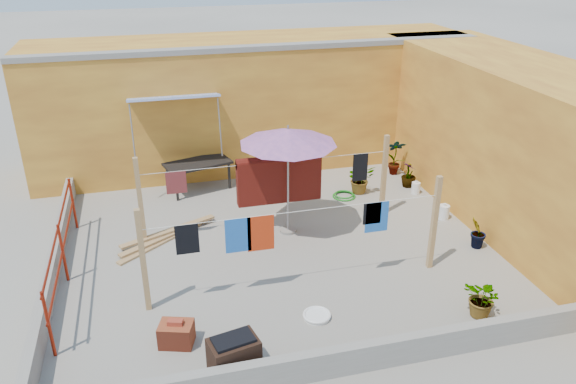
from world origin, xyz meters
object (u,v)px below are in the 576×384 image
object	(u,v)px
outdoor_table	(198,165)
water_jug_b	(416,188)
water_jug_a	(444,212)
brick_stack	(176,334)
brazier	(234,356)
white_basin	(317,316)
patio_umbrella	(288,137)
green_hose	(344,195)
plant_back_a	(360,179)

from	to	relation	value
outdoor_table	water_jug_b	xyz separation A→B (m)	(4.88, -1.48, -0.49)
outdoor_table	water_jug_a	xyz separation A→B (m)	(4.88, -2.80, -0.48)
outdoor_table	brick_stack	xyz separation A→B (m)	(-0.94, -5.46, -0.45)
outdoor_table	brazier	world-z (taller)	outdoor_table
brick_stack	white_basin	bearing A→B (deg)	1.88
brazier	water_jug_b	xyz separation A→B (m)	(5.09, 4.79, -0.15)
patio_umbrella	brick_stack	xyz separation A→B (m)	(-2.46, -2.93, -1.85)
water_jug_b	white_basin	bearing A→B (deg)	-132.91
brick_stack	green_hose	size ratio (longest dim) A/B	1.08
water_jug_a	brazier	bearing A→B (deg)	-145.79
outdoor_table	brazier	size ratio (longest dim) A/B	2.21
water_jug_a	water_jug_b	xyz separation A→B (m)	(-0.00, 1.32, -0.02)
brick_stack	white_basin	xyz separation A→B (m)	(2.19, 0.07, -0.14)
brazier	water_jug_b	distance (m)	6.99
white_basin	water_jug_a	bearing A→B (deg)	35.41
outdoor_table	green_hose	size ratio (longest dim) A/B	3.08
patio_umbrella	white_basin	distance (m)	3.50
water_jug_a	water_jug_b	world-z (taller)	water_jug_a
patio_umbrella	brazier	xyz separation A→B (m)	(-1.73, -3.74, -1.75)
water_jug_a	water_jug_b	bearing A→B (deg)	90.00
patio_umbrella	outdoor_table	size ratio (longest dim) A/B	1.38
patio_umbrella	water_jug_b	size ratio (longest dim) A/B	7.25
patio_umbrella	water_jug_a	xyz separation A→B (m)	(3.36, -0.28, -1.88)
outdoor_table	white_basin	bearing A→B (deg)	-76.93
water_jug_a	green_hose	world-z (taller)	water_jug_a
plant_back_a	green_hose	bearing A→B (deg)	-161.41
outdoor_table	brick_stack	bearing A→B (deg)	-99.78
patio_umbrella	plant_back_a	bearing A→B (deg)	34.08
outdoor_table	water_jug_b	distance (m)	5.12
patio_umbrella	plant_back_a	world-z (taller)	patio_umbrella
white_basin	plant_back_a	xyz separation A→B (m)	(2.38, 4.29, 0.31)
water_jug_b	green_hose	size ratio (longest dim) A/B	0.59
water_jug_a	green_hose	distance (m)	2.30
brick_stack	brazier	size ratio (longest dim) A/B	0.78
brazier	white_basin	distance (m)	1.73
brick_stack	patio_umbrella	bearing A→B (deg)	49.97
outdoor_table	plant_back_a	xyz separation A→B (m)	(3.63, -1.10, -0.28)
plant_back_a	white_basin	bearing A→B (deg)	-119.06
patio_umbrella	outdoor_table	bearing A→B (deg)	121.05
brazier	water_jug_a	world-z (taller)	brazier
patio_umbrella	white_basin	xyz separation A→B (m)	(-0.27, -2.86, -2.00)
plant_back_a	outdoor_table	bearing A→B (deg)	163.17
patio_umbrella	green_hose	distance (m)	2.91
patio_umbrella	green_hose	bearing A→B (deg)	37.44
brazier	outdoor_table	bearing A→B (deg)	88.04
patio_umbrella	green_hose	xyz separation A→B (m)	(1.67, 1.28, -2.00)
brazier	white_basin	bearing A→B (deg)	31.08
brick_stack	outdoor_table	bearing A→B (deg)	80.22
plant_back_a	brazier	bearing A→B (deg)	-126.65
white_basin	water_jug_b	world-z (taller)	water_jug_b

